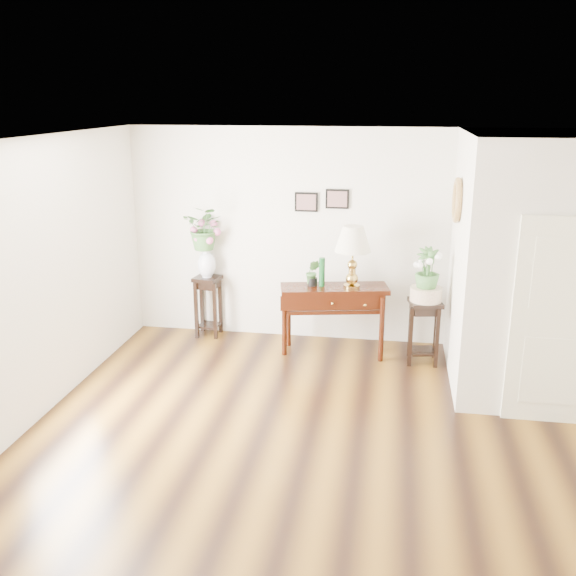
% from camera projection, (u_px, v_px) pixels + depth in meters
% --- Properties ---
extents(floor, '(6.00, 5.50, 0.02)m').
position_uv_depth(floor, '(333.00, 442.00, 6.12)').
color(floor, brown).
rests_on(floor, ground).
extents(ceiling, '(6.00, 5.50, 0.02)m').
position_uv_depth(ceiling, '(340.00, 142.00, 5.31)').
color(ceiling, white).
rests_on(ceiling, ground).
extents(wall_back, '(6.00, 0.02, 2.80)m').
position_uv_depth(wall_back, '(356.00, 238.00, 8.31)').
color(wall_back, silver).
rests_on(wall_back, ground).
extents(wall_front, '(6.00, 0.02, 2.80)m').
position_uv_depth(wall_front, '(283.00, 475.00, 3.12)').
color(wall_front, silver).
rests_on(wall_front, ground).
extents(wall_left, '(0.02, 5.50, 2.80)m').
position_uv_depth(wall_left, '(26.00, 287.00, 6.18)').
color(wall_left, silver).
rests_on(wall_left, ground).
extents(partition, '(1.80, 1.95, 2.80)m').
position_uv_depth(partition, '(541.00, 263.00, 7.06)').
color(partition, silver).
rests_on(partition, floor).
extents(door, '(0.90, 0.05, 2.10)m').
position_uv_depth(door, '(559.00, 323.00, 6.22)').
color(door, '#EBEACD').
rests_on(door, floor).
extents(art_print_left, '(0.30, 0.02, 0.25)m').
position_uv_depth(art_print_left, '(306.00, 202.00, 8.26)').
color(art_print_left, black).
rests_on(art_print_left, wall_back).
extents(art_print_right, '(0.30, 0.02, 0.25)m').
position_uv_depth(art_print_right, '(337.00, 199.00, 8.19)').
color(art_print_right, black).
rests_on(art_print_right, wall_back).
extents(wall_ornament, '(0.07, 0.51, 0.51)m').
position_uv_depth(wall_ornament, '(457.00, 200.00, 7.14)').
color(wall_ornament, tan).
rests_on(wall_ornament, partition).
extents(console_table, '(1.40, 0.71, 0.89)m').
position_uv_depth(console_table, '(334.00, 320.00, 8.10)').
color(console_table, '#330C05').
rests_on(console_table, floor).
extents(table_lamp, '(0.52, 0.52, 0.78)m').
position_uv_depth(table_lamp, '(352.00, 260.00, 7.84)').
color(table_lamp, '#A88940').
rests_on(table_lamp, console_table).
extents(green_vase, '(0.08, 0.08, 0.36)m').
position_uv_depth(green_vase, '(322.00, 273.00, 7.95)').
color(green_vase, '#10481E').
rests_on(green_vase, console_table).
extents(potted_plant, '(0.17, 0.14, 0.31)m').
position_uv_depth(potted_plant, '(313.00, 273.00, 7.97)').
color(potted_plant, '#3F7537').
rests_on(potted_plant, console_table).
extents(plant_stand_a, '(0.37, 0.37, 0.83)m').
position_uv_depth(plant_stand_a, '(208.00, 306.00, 8.73)').
color(plant_stand_a, black).
rests_on(plant_stand_a, floor).
extents(porcelain_vase, '(0.27, 0.27, 0.42)m').
position_uv_depth(porcelain_vase, '(207.00, 261.00, 8.55)').
color(porcelain_vase, silver).
rests_on(porcelain_vase, plant_stand_a).
extents(lily_arrangement, '(0.61, 0.55, 0.60)m').
position_uv_depth(lily_arrangement, '(205.00, 226.00, 8.41)').
color(lily_arrangement, '#3F7537').
rests_on(lily_arrangement, porcelain_vase).
extents(plant_stand_b, '(0.44, 0.44, 0.79)m').
position_uv_depth(plant_stand_b, '(424.00, 331.00, 7.85)').
color(plant_stand_b, black).
rests_on(plant_stand_b, floor).
extents(ceramic_bowl, '(0.48, 0.48, 0.17)m').
position_uv_depth(ceramic_bowl, '(426.00, 294.00, 7.72)').
color(ceramic_bowl, beige).
rests_on(ceramic_bowl, plant_stand_b).
extents(narcissus, '(0.37, 0.37, 0.53)m').
position_uv_depth(narcissus, '(428.00, 270.00, 7.63)').
color(narcissus, '#3F7537').
rests_on(narcissus, ceramic_bowl).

